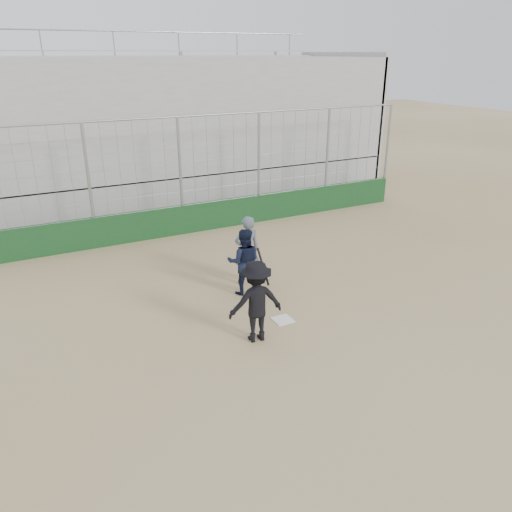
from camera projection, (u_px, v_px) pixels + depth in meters
name	position (u px, v px, depth m)	size (l,w,h in m)	color
ground	(283.00, 320.00, 11.91)	(90.00, 90.00, 0.00)	olive
home_plate	(283.00, 320.00, 11.91)	(0.44, 0.44, 0.02)	white
backstop	(182.00, 207.00, 17.31)	(18.10, 0.25, 4.04)	#113717
bleachers	(140.00, 131.00, 20.64)	(20.25, 6.70, 6.98)	#959595
batter_at_plate	(256.00, 301.00, 10.79)	(1.29, 0.86, 2.01)	black
catcher_crouched	(244.00, 273.00, 13.00)	(1.09, 0.99, 1.21)	black
umpire	(247.00, 254.00, 13.51)	(0.71, 0.46, 1.75)	#4F5964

